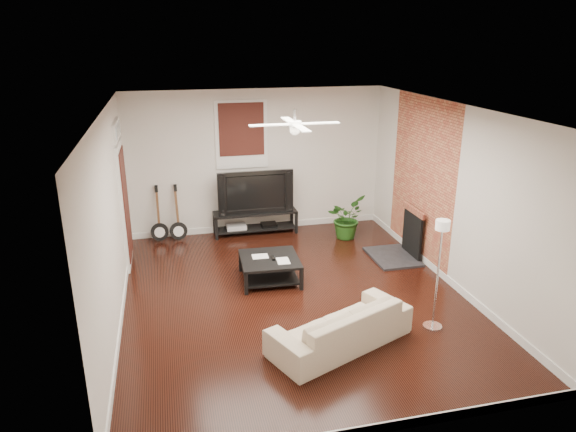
{
  "coord_description": "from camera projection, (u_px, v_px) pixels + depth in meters",
  "views": [
    {
      "loc": [
        -1.73,
        -6.87,
        3.73
      ],
      "look_at": [
        0.0,
        0.4,
        1.15
      ],
      "focal_mm": 32.62,
      "sensor_mm": 36.0,
      "label": 1
    }
  ],
  "objects": [
    {
      "name": "brick_accent",
      "position": [
        422.0,
        180.0,
        8.91
      ],
      "size": [
        0.02,
        2.2,
        2.8
      ],
      "primitive_type": "cube",
      "color": "#AE4D38",
      "rests_on": "floor"
    },
    {
      "name": "window_back",
      "position": [
        241.0,
        135.0,
        9.94
      ],
      "size": [
        1.0,
        0.06,
        1.3
      ],
      "primitive_type": "cube",
      "color": "#38140F",
      "rests_on": "wall_back"
    },
    {
      "name": "floor_lamp",
      "position": [
        438.0,
        275.0,
        6.82
      ],
      "size": [
        0.33,
        0.33,
        1.54
      ],
      "primitive_type": null,
      "rotation": [
        0.0,
        0.0,
        0.41
      ],
      "color": "white",
      "rests_on": "floor"
    },
    {
      "name": "tv_stand",
      "position": [
        255.0,
        222.0,
        10.37
      ],
      "size": [
        1.64,
        0.44,
        0.46
      ],
      "primitive_type": "cube",
      "color": "black",
      "rests_on": "floor"
    },
    {
      "name": "tv",
      "position": [
        254.0,
        190.0,
        10.17
      ],
      "size": [
        1.47,
        0.19,
        0.84
      ],
      "primitive_type": "imported",
      "color": "black",
      "rests_on": "tv_stand"
    },
    {
      "name": "coffee_table",
      "position": [
        270.0,
        269.0,
        8.37
      ],
      "size": [
        0.95,
        0.95,
        0.38
      ],
      "primitive_type": "cube",
      "rotation": [
        0.0,
        0.0,
        -0.05
      ],
      "color": "black",
      "rests_on": "floor"
    },
    {
      "name": "ceiling_fan",
      "position": [
        295.0,
        124.0,
        7.06
      ],
      "size": [
        1.24,
        1.24,
        0.32
      ],
      "primitive_type": null,
      "color": "white",
      "rests_on": "ceiling"
    },
    {
      "name": "guitar_left",
      "position": [
        158.0,
        215.0,
        9.83
      ],
      "size": [
        0.34,
        0.24,
        1.09
      ],
      "primitive_type": null,
      "rotation": [
        0.0,
        0.0,
        -0.01
      ],
      "color": "black",
      "rests_on": "floor"
    },
    {
      "name": "guitar_right",
      "position": [
        177.0,
        214.0,
        9.88
      ],
      "size": [
        0.36,
        0.27,
        1.09
      ],
      "primitive_type": null,
      "rotation": [
        0.0,
        0.0,
        0.09
      ],
      "color": "black",
      "rests_on": "floor"
    },
    {
      "name": "sofa",
      "position": [
        341.0,
        325.0,
        6.59
      ],
      "size": [
        2.03,
        1.43,
        0.55
      ],
      "primitive_type": "imported",
      "rotation": [
        0.0,
        0.0,
        3.55
      ],
      "color": "tan",
      "rests_on": "floor"
    },
    {
      "name": "room",
      "position": [
        294.0,
        208.0,
        7.45
      ],
      "size": [
        5.01,
        6.01,
        2.81
      ],
      "color": "black",
      "rests_on": "ground"
    },
    {
      "name": "potted_plant",
      "position": [
        346.0,
        217.0,
        10.09
      ],
      "size": [
        0.95,
        0.97,
        0.82
      ],
      "primitive_type": "imported",
      "rotation": [
        0.0,
        0.0,
        0.92
      ],
      "color": "#205217",
      "rests_on": "floor"
    },
    {
      "name": "fireplace",
      "position": [
        402.0,
        233.0,
        9.16
      ],
      "size": [
        0.8,
        1.1,
        0.92
      ],
      "primitive_type": "cube",
      "color": "black",
      "rests_on": "floor"
    },
    {
      "name": "door_left",
      "position": [
        124.0,
        193.0,
        8.71
      ],
      "size": [
        0.08,
        1.0,
        2.5
      ],
      "primitive_type": "cube",
      "color": "white",
      "rests_on": "wall_left"
    }
  ]
}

